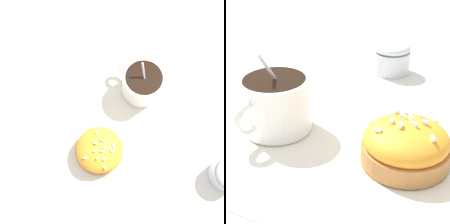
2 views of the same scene
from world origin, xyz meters
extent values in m
plane|color=silver|center=(0.00, 0.00, 0.00)|extent=(3.00, 3.00, 0.00)
cube|color=white|center=(0.00, 0.00, 0.00)|extent=(0.32, 0.29, 0.00)
cylinder|color=white|center=(0.08, 0.00, 0.04)|extent=(0.09, 0.09, 0.07)
cylinder|color=black|center=(0.08, 0.00, 0.06)|extent=(0.08, 0.08, 0.01)
torus|color=white|center=(0.09, 0.05, 0.04)|extent=(0.01, 0.04, 0.04)
ellipsoid|color=silver|center=(0.09, 0.02, 0.01)|extent=(0.03, 0.03, 0.01)
cylinder|color=silver|center=(0.08, -0.01, 0.06)|extent=(0.03, 0.04, 0.09)
cylinder|color=#B2753D|center=(-0.08, -0.01, 0.01)|extent=(0.10, 0.10, 0.02)
ellipsoid|color=orange|center=(-0.08, -0.01, 0.03)|extent=(0.09, 0.09, 0.04)
cube|color=white|center=(-0.07, -0.01, 0.05)|extent=(0.01, 0.01, 0.00)
cube|color=white|center=(-0.08, 0.00, 0.05)|extent=(0.00, 0.01, 0.00)
cube|color=white|center=(-0.09, -0.01, 0.05)|extent=(0.01, 0.01, 0.00)
cube|color=white|center=(-0.11, 0.00, 0.05)|extent=(0.01, 0.01, 0.00)
cube|color=white|center=(-0.10, -0.02, 0.05)|extent=(0.01, 0.00, 0.00)
cube|color=white|center=(-0.06, -0.03, 0.05)|extent=(0.01, 0.01, 0.00)
cube|color=white|center=(-0.06, 0.01, 0.05)|extent=(0.01, 0.00, 0.00)
cube|color=white|center=(-0.11, -0.04, 0.04)|extent=(0.00, 0.01, 0.00)
cube|color=white|center=(-0.09, -0.03, 0.05)|extent=(0.01, 0.00, 0.00)
cube|color=white|center=(-0.07, -0.03, 0.05)|extent=(0.01, 0.01, 0.00)
cube|color=white|center=(-0.07, -0.02, 0.05)|extent=(0.01, 0.00, 0.00)
cube|color=white|center=(-0.08, -0.02, 0.05)|extent=(0.01, 0.01, 0.00)
cylinder|color=silver|center=(0.03, -0.24, 0.02)|extent=(0.06, 0.06, 0.04)
ellipsoid|color=silver|center=(0.03, -0.24, 0.04)|extent=(0.06, 0.06, 0.02)
camera|label=1|loc=(-0.13, -0.07, 0.55)|focal=42.00mm
camera|label=2|loc=(-0.18, 0.32, 0.25)|focal=60.00mm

